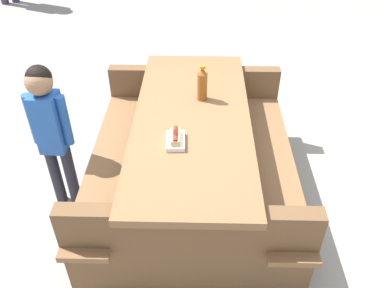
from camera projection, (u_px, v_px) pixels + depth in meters
The scene contains 5 objects.
ground_plane at pixel (192, 198), 3.10m from camera, with size 30.00×30.00×0.00m, color gray.
picnic_table at pixel (192, 153), 2.82m from camera, with size 2.16×1.92×0.75m.
soda_bottle at pixel (202, 84), 2.74m from camera, with size 0.07×0.07×0.25m.
hotdog_tray at pixel (175, 139), 2.40m from camera, with size 0.21×0.17×0.08m.
child_in_coat at pixel (50, 123), 2.64m from camera, with size 0.20×0.27×1.12m.
Camera 1 is at (2.05, 0.77, 2.23)m, focal length 37.80 mm.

